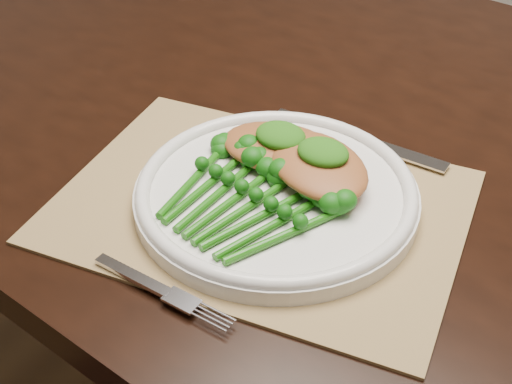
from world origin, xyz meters
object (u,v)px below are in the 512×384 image
Objects in this scene: dining_table at (348,330)px; placemat at (261,206)px; dinner_plate at (276,193)px; chicken_fillet_left at (280,148)px; broccolini_bundle at (236,207)px.

dining_table is 4.00× the size of placemat.
dinner_plate is at bearing 35.44° from placemat.
dinner_plate is (-0.01, -0.20, 0.39)m from dining_table.
broccolini_bundle is at bearing -92.77° from chicken_fillet_left.
chicken_fillet_left is at bearing 106.64° from broccolini_bundle.
chicken_fillet_left is (-0.02, 0.06, 0.03)m from placemat.
broccolini_bundle reaches higher than dining_table.
dining_table is 12.66× the size of chicken_fillet_left.
dinner_plate is 2.26× the size of chicken_fillet_left.
broccolini_bundle is at bearing -106.25° from placemat.
broccolini_bundle is at bearing -92.89° from dining_table.
dining_table is at bearing 92.90° from broccolini_bundle.
chicken_fillet_left is at bearing 118.91° from dinner_plate.
broccolini_bundle is (-0.03, -0.25, 0.40)m from dining_table.
dining_table is at bearing 86.08° from dinner_plate.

